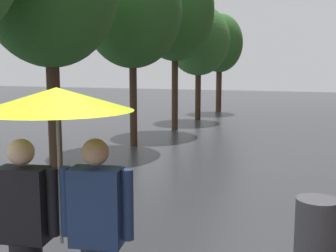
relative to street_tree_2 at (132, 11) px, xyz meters
The scene contains 6 objects.
street_tree_2 is the anchor object (origin of this frame).
street_tree_3 3.29m from the street_tree_2, 89.37° to the left, with size 2.74×2.74×6.00m.
street_tree_4 6.53m from the street_tree_2, 91.07° to the left, with size 2.67×2.67×4.90m.
street_tree_5 10.16m from the street_tree_2, 90.81° to the left, with size 2.35×2.35×4.97m.
couple_under_umbrella 8.86m from the street_tree_2, 67.39° to the right, with size 1.19×1.19×2.05m.
litter_bin 8.65m from the street_tree_2, 49.69° to the right, with size 0.44×0.44×0.85m, color #4C4C51.
Camera 1 is at (2.39, -2.00, 2.18)m, focal length 43.62 mm.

